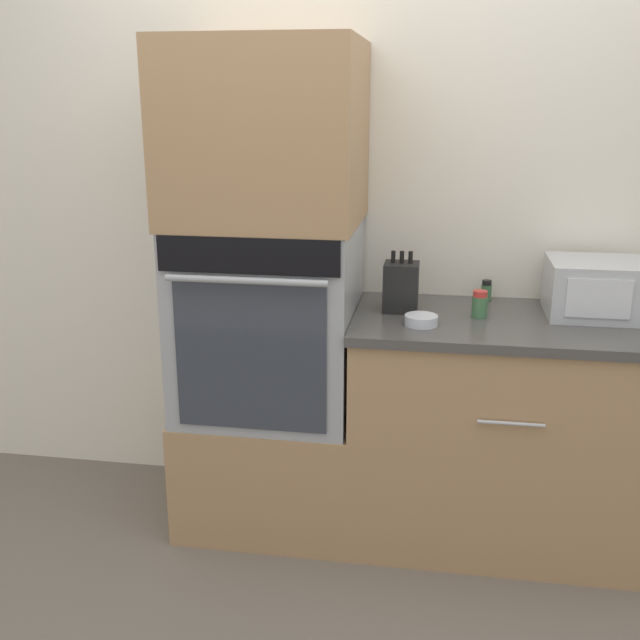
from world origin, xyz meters
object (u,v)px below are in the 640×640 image
object	(u,v)px
bowl	(421,320)
condiment_jar_near	(486,291)
wall_oven	(269,318)
knife_block	(401,286)
condiment_jar_mid	(480,304)
microwave	(597,288)

from	to	relation	value
bowl	condiment_jar_near	distance (m)	0.44
wall_oven	knife_block	size ratio (longest dim) A/B	3.22
wall_oven	condiment_jar_mid	xyz separation A→B (m)	(0.78, 0.01, 0.09)
wall_oven	condiment_jar_mid	distance (m)	0.78
knife_block	condiment_jar_near	xyz separation A→B (m)	(0.32, 0.19, -0.05)
knife_block	condiment_jar_mid	world-z (taller)	knife_block
bowl	condiment_jar_mid	world-z (taller)	condiment_jar_mid
condiment_jar_near	knife_block	bearing A→B (deg)	-149.74
knife_block	condiment_jar_near	size ratio (longest dim) A/B	2.72
condiment_jar_mid	knife_block	bearing A→B (deg)	170.89
microwave	knife_block	bearing A→B (deg)	-175.58
knife_block	condiment_jar_near	bearing A→B (deg)	30.26
microwave	condiment_jar_near	size ratio (longest dim) A/B	4.23
condiment_jar_near	bowl	bearing A→B (deg)	-123.08
microwave	wall_oven	bearing A→B (deg)	-174.86
knife_block	condiment_jar_near	world-z (taller)	knife_block
knife_block	bowl	bearing A→B (deg)	-64.91
knife_block	bowl	xyz separation A→B (m)	(0.08, -0.18, -0.07)
wall_oven	knife_block	bearing A→B (deg)	6.16
wall_oven	microwave	xyz separation A→B (m)	(1.20, 0.11, 0.14)
wall_oven	condiment_jar_near	xyz separation A→B (m)	(0.81, 0.24, 0.08)
microwave	bowl	bearing A→B (deg)	-159.45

